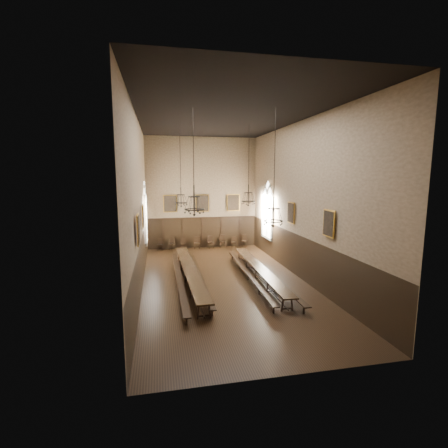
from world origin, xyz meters
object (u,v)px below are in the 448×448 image
object	(u,v)px
table_left	(190,275)
chair_0	(160,247)
chandelier_front_right	(273,214)
chair_4	(211,244)
chair_6	(234,244)
bench_left_outer	(179,279)
chair_7	(244,243)
chair_1	(172,246)
chandelier_back_right	(248,196)
bench_right_inner	(248,275)
chandelier_back_left	(181,197)
chandelier_front_left	(194,203)
chair_3	(197,245)
table_right	(259,273)
bench_left_inner	(200,278)
chair_5	(222,244)
chair_2	(184,246)
bench_right_outer	(267,274)

from	to	relation	value
table_left	chair_0	xyz separation A→B (m)	(-1.58, 8.39, -0.13)
chandelier_front_right	chair_4	bearing A→B (deg)	96.13
chair_6	chandelier_front_right	bearing A→B (deg)	-85.61
bench_left_outer	chair_7	bearing A→B (deg)	55.29
chair_1	chandelier_back_right	distance (m)	8.95
table_left	chandelier_front_right	world-z (taller)	chandelier_front_right
bench_right_inner	chandelier_front_right	xyz separation A→B (m)	(0.43, -2.77, 3.84)
chair_4	chandelier_back_left	distance (m)	7.95
chandelier_front_left	table_left	bearing A→B (deg)	91.18
chair_3	chair_4	bearing A→B (deg)	14.94
table_right	chandelier_front_left	bearing A→B (deg)	-154.06
bench_right_inner	chair_1	xyz separation A→B (m)	(-3.95, 8.68, 0.02)
bench_left_inner	chair_5	bearing A→B (deg)	71.12
chair_1	chair_2	xyz separation A→B (m)	(0.94, 0.01, -0.04)
table_left	chandelier_back_left	distance (m)	4.83
table_right	bench_right_outer	size ratio (longest dim) A/B	0.92
chair_4	chandelier_back_left	world-z (taller)	chandelier_back_left
table_right	chair_2	world-z (taller)	chair_2
chair_6	chandelier_front_left	size ratio (longest dim) A/B	0.18
chandelier_front_left	chair_4	bearing A→B (deg)	76.98
bench_left_inner	chandelier_back_right	size ratio (longest dim) A/B	1.96
table_right	chair_4	bearing A→B (deg)	99.42
chair_7	chandelier_front_right	world-z (taller)	chandelier_front_right
chair_3	chandelier_back_left	xyz separation A→B (m)	(-1.63, -6.00, 4.35)
chair_7	bench_left_outer	bearing A→B (deg)	-107.16
table_left	chandelier_back_left	bearing A→B (deg)	96.41
bench_right_outer	chandelier_back_left	size ratio (longest dim) A/B	2.19
chandelier_back_right	bench_right_inner	bearing A→B (deg)	-104.99
chair_3	chair_4	distance (m)	1.13
table_left	bench_right_inner	bearing A→B (deg)	-4.87
table_left	chair_7	distance (m)	9.99
chair_0	chandelier_back_right	size ratio (longest dim) A/B	0.19
chair_1	chair_7	xyz separation A→B (m)	(6.05, 0.01, -0.00)
chandelier_back_right	table_left	bearing A→B (deg)	-152.48
table_left	chandelier_front_left	xyz separation A→B (m)	(0.05, -2.27, 4.23)
chair_7	table_left	bearing A→B (deg)	-105.15
chandelier_front_right	table_right	bearing A→B (deg)	85.23
chair_3	chandelier_front_left	distance (m)	11.51
chair_1	chair_6	world-z (taller)	chair_1
chair_7	chair_6	bearing A→B (deg)	-155.41
table_left	chair_4	world-z (taller)	chair_4
chair_4	chandelier_back_left	bearing A→B (deg)	-125.47
chair_3	chair_6	distance (m)	3.10
table_left	chair_5	size ratio (longest dim) A/B	10.33
bench_left_outer	chair_0	xyz separation A→B (m)	(-0.96, 8.67, -0.02)
chandelier_back_right	bench_left_outer	bearing A→B (deg)	-152.85
bench_right_inner	chair_6	distance (m)	8.65
table_right	chair_4	world-z (taller)	chair_4
bench_left_inner	chair_1	xyz separation A→B (m)	(-1.18, 8.66, 0.03)
chair_6	bench_left_outer	bearing A→B (deg)	-112.57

